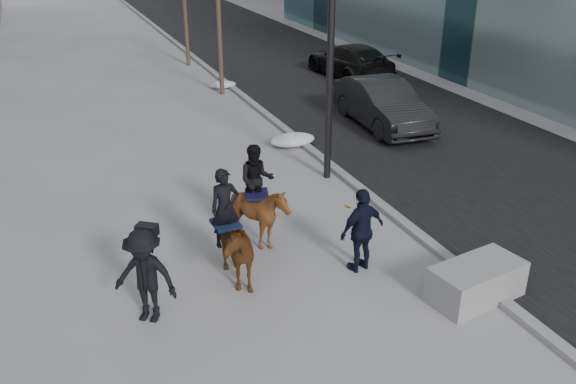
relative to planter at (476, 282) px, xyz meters
name	(u,v)px	position (x,y,z in m)	size (l,w,h in m)	color
ground	(312,287)	(-2.64, 1.47, -0.35)	(120.00, 120.00, 0.00)	gray
road	(372,107)	(4.36, 11.47, -0.35)	(8.00, 90.00, 0.01)	black
curb	(271,118)	(0.36, 11.47, -0.29)	(0.25, 90.00, 0.12)	gray
planter	(476,282)	(0.00, 0.00, 0.00)	(1.76, 0.88, 0.70)	gray
car_near	(382,104)	(3.53, 9.44, 0.42)	(1.64, 4.71, 1.55)	black
car_far	(350,61)	(5.68, 15.80, 0.38)	(2.04, 5.02, 1.46)	black
tree_near	(219,22)	(-0.24, 15.34, 2.44)	(1.20, 1.20, 5.57)	#34281E
tree_far	(185,9)	(-0.24, 20.80, 2.21)	(1.20, 1.20, 5.12)	#332A1E
mounted_left	(229,242)	(-4.01, 2.32, 0.49)	(0.89, 1.80, 2.27)	#502B10
mounted_right	(259,207)	(-3.01, 3.39, 0.55)	(1.51, 1.61, 2.24)	#45250D
feeder	(362,230)	(-1.47, 1.71, 0.53)	(1.09, 0.95, 1.75)	black
camera_crew	(145,276)	(-5.70, 1.66, 0.53)	(1.30, 1.20, 1.75)	black
snow_piles	(267,119)	(0.06, 11.10, -0.19)	(1.42, 8.15, 0.36)	silver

